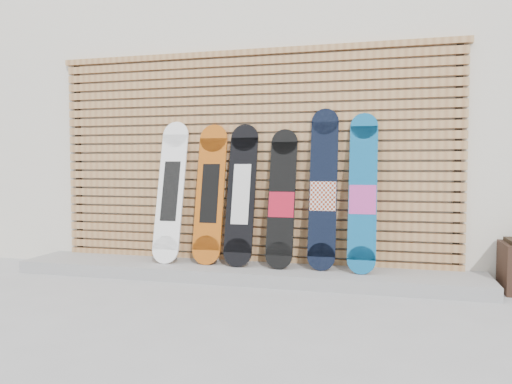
# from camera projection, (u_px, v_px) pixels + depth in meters

# --- Properties ---
(ground) EXTENTS (80.00, 80.00, 0.00)m
(ground) POSITION_uv_depth(u_px,v_px,m) (236.00, 296.00, 4.23)
(ground) COLOR #97979A
(ground) RESTS_ON ground
(building) EXTENTS (12.00, 5.00, 3.60)m
(building) POSITION_uv_depth(u_px,v_px,m) (336.00, 119.00, 7.40)
(building) COLOR beige
(building) RESTS_ON ground
(concrete_step) EXTENTS (4.60, 0.70, 0.12)m
(concrete_step) POSITION_uv_depth(u_px,v_px,m) (241.00, 272.00, 4.92)
(concrete_step) COLOR gray
(concrete_step) RESTS_ON ground
(slat_wall) EXTENTS (4.26, 0.08, 2.29)m
(slat_wall) POSITION_uv_depth(u_px,v_px,m) (249.00, 156.00, 5.15)
(slat_wall) COLOR #A27143
(slat_wall) RESTS_ON ground
(snowboard_0) EXTENTS (0.28, 0.37, 1.46)m
(snowboard_0) POSITION_uv_depth(u_px,v_px,m) (171.00, 191.00, 5.16)
(snowboard_0) COLOR white
(snowboard_0) RESTS_ON concrete_step
(snowboard_1) EXTENTS (0.29, 0.32, 1.42)m
(snowboard_1) POSITION_uv_depth(u_px,v_px,m) (210.00, 193.00, 5.08)
(snowboard_1) COLOR #AA5012
(snowboard_1) RESTS_ON concrete_step
(snowboard_2) EXTENTS (0.29, 0.35, 1.42)m
(snowboard_2) POSITION_uv_depth(u_px,v_px,m) (241.00, 194.00, 4.98)
(snowboard_2) COLOR black
(snowboard_2) RESTS_ON concrete_step
(snowboard_3) EXTENTS (0.26, 0.35, 1.36)m
(snowboard_3) POSITION_uv_depth(u_px,v_px,m) (282.00, 199.00, 4.87)
(snowboard_3) COLOR black
(snowboard_3) RESTS_ON concrete_step
(snowboard_4) EXTENTS (0.26, 0.32, 1.55)m
(snowboard_4) POSITION_uv_depth(u_px,v_px,m) (323.00, 189.00, 4.78)
(snowboard_4) COLOR black
(snowboard_4) RESTS_ON concrete_step
(snowboard_5) EXTENTS (0.26, 0.38, 1.50)m
(snowboard_5) POSITION_uv_depth(u_px,v_px,m) (363.00, 193.00, 4.66)
(snowboard_5) COLOR #0E5588
(snowboard_5) RESTS_ON concrete_step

